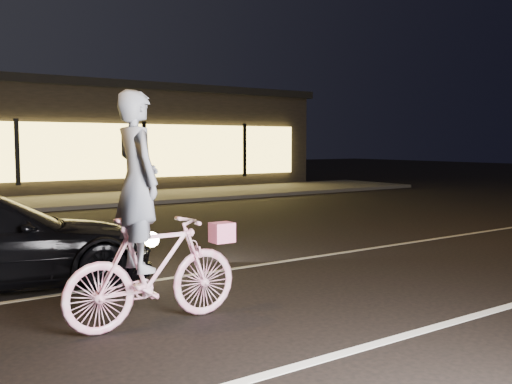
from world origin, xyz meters
TOP-DOWN VIEW (x-y plane):
  - ground at (0.00, 0.00)m, footprint 90.00×90.00m
  - lane_stripe_near at (0.00, -1.50)m, footprint 60.00×0.12m
  - lane_stripe_far at (0.00, 2.00)m, footprint 60.00×0.10m
  - sidewalk at (0.00, 13.00)m, footprint 30.00×4.00m
  - cyclist at (-1.81, 0.22)m, footprint 1.93×0.66m

SIDE VIEW (x-z plane):
  - ground at x=0.00m, z-range 0.00..0.00m
  - lane_stripe_near at x=0.00m, z-range 0.00..0.01m
  - lane_stripe_far at x=0.00m, z-range 0.00..0.01m
  - sidewalk at x=0.00m, z-range 0.00..0.12m
  - cyclist at x=-1.81m, z-range -0.35..2.08m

